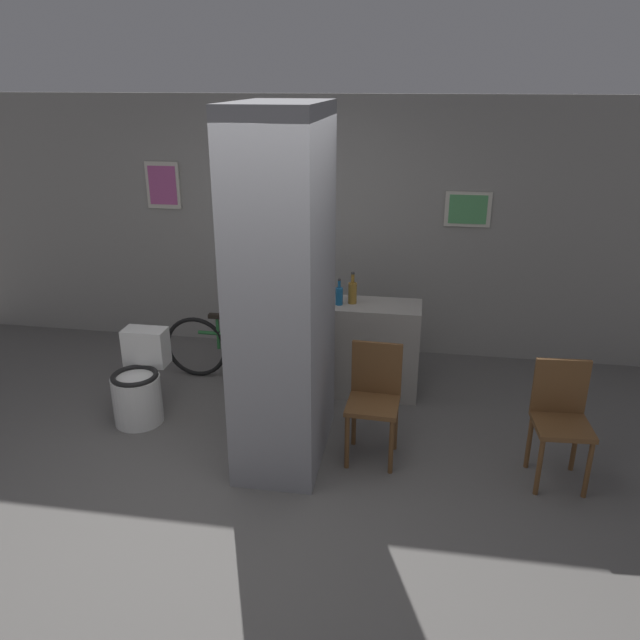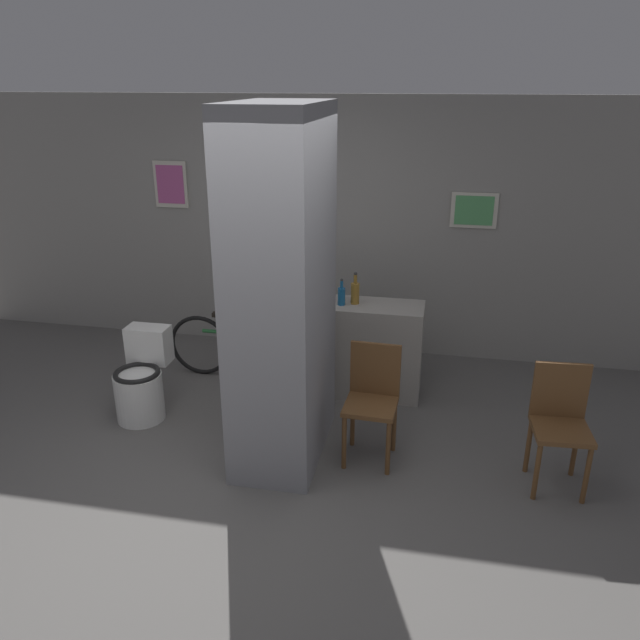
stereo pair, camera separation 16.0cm
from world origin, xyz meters
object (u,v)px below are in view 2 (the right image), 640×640
chair_by_doorway (560,420)px  bicycle (246,348)px  toilet (142,382)px  chair_near_pillar (372,397)px  bottle_tall (355,292)px

chair_by_doorway → bicycle: (-2.68, 1.16, -0.18)m
toilet → chair_near_pillar: chair_near_pillar is taller
chair_by_doorway → bicycle: size_ratio=0.58×
toilet → bicycle: size_ratio=0.48×
toilet → chair_by_doorway: bearing=-5.2°
toilet → bottle_tall: (1.71, 0.81, 0.66)m
bottle_tall → bicycle: bearing=177.6°
bottle_tall → chair_near_pillar: bearing=-74.2°
chair_near_pillar → chair_by_doorway: bearing=-1.1°
chair_near_pillar → bicycle: size_ratio=0.58×
toilet → chair_near_pillar: size_ratio=0.83×
toilet → bottle_tall: bottle_tall is taller
chair_near_pillar → chair_by_doorway: (1.33, -0.08, 0.00)m
chair_by_doorway → bottle_tall: bottle_tall is taller
toilet → bicycle: (0.65, 0.86, 0.01)m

